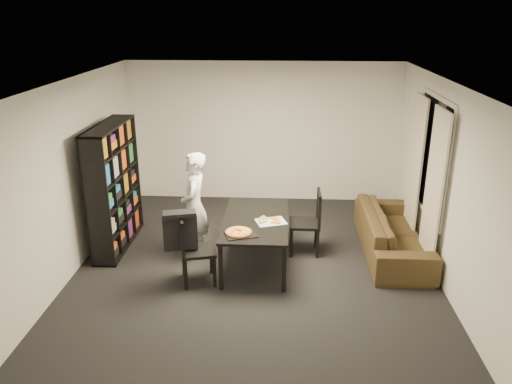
# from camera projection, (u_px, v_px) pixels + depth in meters

# --- Properties ---
(room) EXTENTS (5.01, 5.51, 2.61)m
(room) POSITION_uv_depth(u_px,v_px,m) (255.00, 180.00, 6.69)
(room) COLOR black
(room) RESTS_ON ground
(window_pane) EXTENTS (0.02, 1.40, 1.60)m
(window_pane) POSITION_uv_depth(u_px,v_px,m) (432.00, 156.00, 7.05)
(window_pane) COLOR black
(window_pane) RESTS_ON room
(window_frame) EXTENTS (0.03, 1.52, 1.72)m
(window_frame) POSITION_uv_depth(u_px,v_px,m) (432.00, 156.00, 7.05)
(window_frame) COLOR white
(window_frame) RESTS_ON room
(curtain_left) EXTENTS (0.03, 0.70, 2.25)m
(curtain_left) POSITION_uv_depth(u_px,v_px,m) (433.00, 192.00, 6.69)
(curtain_left) COLOR beige
(curtain_left) RESTS_ON room
(curtain_right) EXTENTS (0.03, 0.70, 2.25)m
(curtain_right) POSITION_uv_depth(u_px,v_px,m) (415.00, 169.00, 7.66)
(curtain_right) COLOR beige
(curtain_right) RESTS_ON room
(bookshelf) EXTENTS (0.35, 1.50, 1.90)m
(bookshelf) POSITION_uv_depth(u_px,v_px,m) (114.00, 187.00, 7.48)
(bookshelf) COLOR black
(bookshelf) RESTS_ON room
(dining_table) EXTENTS (0.91, 1.64, 0.68)m
(dining_table) POSITION_uv_depth(u_px,v_px,m) (256.00, 223.00, 7.04)
(dining_table) COLOR black
(dining_table) RESTS_ON room
(chair_left) EXTENTS (0.54, 0.54, 0.95)m
(chair_left) POSITION_uv_depth(u_px,v_px,m) (191.00, 245.00, 6.55)
(chair_left) COLOR black
(chair_left) RESTS_ON room
(chair_right) EXTENTS (0.45, 0.45, 0.97)m
(chair_right) POSITION_uv_depth(u_px,v_px,m) (311.00, 218.00, 7.38)
(chair_right) COLOR black
(chair_right) RESTS_ON room
(draped_jacket) EXTENTS (0.45, 0.28, 0.53)m
(draped_jacket) POSITION_uv_depth(u_px,v_px,m) (180.00, 229.00, 6.45)
(draped_jacket) COLOR black
(draped_jacket) RESTS_ON chair_left
(person) EXTENTS (0.41, 0.60, 1.59)m
(person) POSITION_uv_depth(u_px,v_px,m) (194.00, 206.00, 7.17)
(person) COLOR silver
(person) RESTS_ON room
(baking_tray) EXTENTS (0.48, 0.43, 0.01)m
(baking_tray) POSITION_uv_depth(u_px,v_px,m) (241.00, 234.00, 6.54)
(baking_tray) COLOR black
(baking_tray) RESTS_ON dining_table
(pepperoni_pizza) EXTENTS (0.35, 0.35, 0.03)m
(pepperoni_pizza) POSITION_uv_depth(u_px,v_px,m) (239.00, 232.00, 6.55)
(pepperoni_pizza) COLOR #98542C
(pepperoni_pizza) RESTS_ON dining_table
(kitchen_towel) EXTENTS (0.48, 0.41, 0.01)m
(kitchen_towel) POSITION_uv_depth(u_px,v_px,m) (271.00, 222.00, 6.92)
(kitchen_towel) COLOR white
(kitchen_towel) RESTS_ON dining_table
(pizza_slices) EXTENTS (0.45, 0.41, 0.01)m
(pizza_slices) POSITION_uv_depth(u_px,v_px,m) (269.00, 220.00, 6.95)
(pizza_slices) COLOR gold
(pizza_slices) RESTS_ON dining_table
(sofa) EXTENTS (0.85, 2.17, 0.63)m
(sofa) POSITION_uv_depth(u_px,v_px,m) (392.00, 233.00, 7.46)
(sofa) COLOR #3A2E17
(sofa) RESTS_ON room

